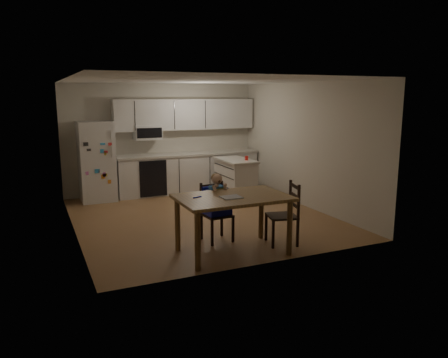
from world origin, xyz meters
TOP-DOWN VIEW (x-y plane):
  - room at (0.00, 0.48)m, footprint 4.52×5.01m
  - refrigerator at (-1.55, 2.15)m, footprint 0.72×0.70m
  - kitchen_run at (0.50, 2.24)m, footprint 3.37×0.62m
  - kitchen_island at (1.28, 1.19)m, footprint 0.61×1.16m
  - red_cup at (1.43, 0.96)m, footprint 0.07×0.07m
  - dining_table at (-0.26, -1.94)m, footprint 1.56×1.01m
  - napkin at (-0.32, -2.01)m, footprint 0.28×0.24m
  - toddler_spoon at (-0.76, -1.83)m, footprint 0.12×0.06m
  - chair_booster at (-0.27, -1.32)m, footprint 0.43×0.43m
  - chair_side at (0.68, -1.91)m, footprint 0.51×0.51m

SIDE VIEW (x-z plane):
  - kitchen_island at x=1.28m, z-range 0.00..0.86m
  - chair_side at x=0.68m, z-range 0.06..1.01m
  - chair_booster at x=-0.27m, z-range 0.11..1.18m
  - dining_table at x=-0.26m, z-range 0.31..1.14m
  - napkin at x=-0.32m, z-range 0.84..0.85m
  - toddler_spoon at x=-0.76m, z-range 0.84..0.85m
  - refrigerator at x=-1.55m, z-range 0.00..1.70m
  - kitchen_run at x=0.50m, z-range -0.20..1.95m
  - red_cup at x=1.43m, z-range 0.86..0.95m
  - room at x=0.00m, z-range -0.01..2.51m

